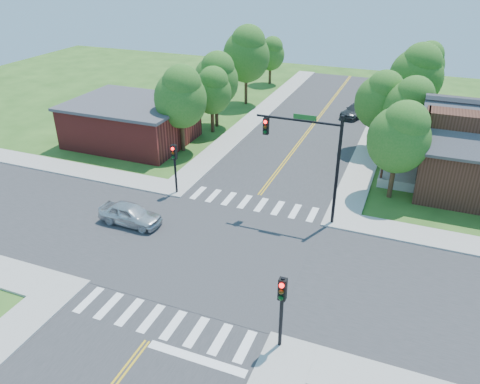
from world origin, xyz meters
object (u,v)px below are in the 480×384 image
at_px(signal_pole_se, 282,300).
at_px(car_silver, 130,215).
at_px(car_dgrey, 356,111).
at_px(signal_pole_nw, 174,160).
at_px(signal_mast_ne, 311,150).

relative_size(signal_pole_se, car_silver, 0.92).
distance_m(signal_pole_se, car_dgrey, 33.49).
relative_size(signal_pole_nw, car_dgrey, 0.78).
height_order(signal_mast_ne, signal_pole_nw, signal_mast_ne).
bearing_deg(signal_mast_ne, car_silver, -155.07).
relative_size(signal_mast_ne, signal_pole_nw, 1.89).
distance_m(signal_pole_nw, car_silver, 5.18).
bearing_deg(signal_pole_se, signal_pole_nw, 135.00).
relative_size(signal_pole_se, signal_pole_nw, 1.00).
bearing_deg(car_silver, car_dgrey, -18.73).
xyz_separation_m(signal_pole_se, car_silver, (-11.92, 6.46, -1.96)).
distance_m(signal_mast_ne, car_dgrey, 22.55).
distance_m(signal_mast_ne, signal_pole_nw, 9.76).
height_order(signal_mast_ne, car_dgrey, signal_mast_ne).
bearing_deg(car_dgrey, car_silver, -90.53).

